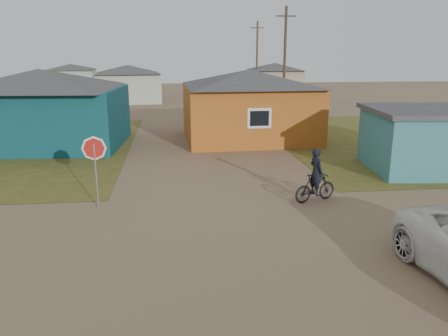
% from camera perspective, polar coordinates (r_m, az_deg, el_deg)
% --- Properties ---
extents(ground, '(120.00, 120.00, 0.00)m').
position_cam_1_polar(ground, '(11.40, 2.76, -10.21)').
color(ground, '#7F6549').
extents(grass_ne, '(20.00, 18.00, 0.00)m').
position_cam_1_polar(grass_ne, '(28.42, 27.14, 3.51)').
color(grass_ne, brown).
rests_on(grass_ne, ground).
extents(house_teal, '(8.93, 7.08, 4.00)m').
position_cam_1_polar(house_teal, '(24.78, -22.66, 7.36)').
color(house_teal, '#0B373F').
rests_on(house_teal, ground).
extents(house_yellow, '(7.72, 6.76, 3.90)m').
position_cam_1_polar(house_yellow, '(24.70, 3.29, 8.34)').
color(house_yellow, '#A75619').
rests_on(house_yellow, ground).
extents(shed_turquoise, '(6.71, 4.93, 2.60)m').
position_cam_1_polar(shed_turquoise, '(20.41, 26.92, 3.37)').
color(shed_turquoise, teal).
rests_on(shed_turquoise, ground).
extents(house_pale_west, '(7.04, 6.15, 3.60)m').
position_cam_1_polar(house_pale_west, '(44.48, -12.37, 10.78)').
color(house_pale_west, '#A6B198').
rests_on(house_pale_west, ground).
extents(house_beige_east, '(6.95, 6.05, 3.60)m').
position_cam_1_polar(house_beige_east, '(51.61, 6.63, 11.56)').
color(house_beige_east, '#9C8E6F').
rests_on(house_beige_east, ground).
extents(house_pale_north, '(6.28, 5.81, 3.40)m').
position_cam_1_polar(house_pale_north, '(57.58, -19.32, 11.07)').
color(house_pale_north, '#A6B198').
rests_on(house_pale_north, ground).
extents(utility_pole_near, '(1.40, 0.20, 8.00)m').
position_cam_1_polar(utility_pole_near, '(33.21, 7.92, 13.61)').
color(utility_pole_near, '#433228').
rests_on(utility_pole_near, ground).
extents(utility_pole_far, '(1.40, 0.20, 8.00)m').
position_cam_1_polar(utility_pole_far, '(49.05, 4.32, 14.11)').
color(utility_pole_far, '#433228').
rests_on(utility_pole_far, ground).
extents(stop_sign, '(0.73, 0.30, 2.34)m').
position_cam_1_polar(stop_sign, '(14.11, -16.55, 1.58)').
color(stop_sign, gray).
rests_on(stop_sign, ground).
extents(cyclist, '(1.65, 0.96, 1.80)m').
position_cam_1_polar(cyclist, '(14.77, 11.86, -1.84)').
color(cyclist, black).
rests_on(cyclist, ground).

